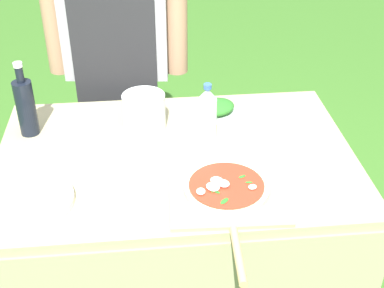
# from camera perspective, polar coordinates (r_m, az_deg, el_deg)

# --- Properties ---
(prep_table) EXTENTS (1.30, 0.87, 0.80)m
(prep_table) POSITION_cam_1_polar(r_m,az_deg,el_deg) (1.98, -1.70, -3.62)
(prep_table) COLOR gray
(prep_table) RESTS_ON ground
(person_cook) EXTENTS (0.62, 0.24, 1.66)m
(person_cook) POSITION_cam_1_polar(r_m,az_deg,el_deg) (2.40, -8.05, 10.82)
(person_cook) COLOR #4C4C51
(person_cook) RESTS_ON ground
(pizza_on_peel) EXTENTS (0.39, 0.60, 0.05)m
(pizza_on_peel) POSITION_cam_1_polar(r_m,az_deg,el_deg) (1.73, 3.70, -4.98)
(pizza_on_peel) COLOR tan
(pizza_on_peel) RESTS_ON prep_table
(oil_bottle) EXTENTS (0.07, 0.07, 0.29)m
(oil_bottle) POSITION_cam_1_polar(r_m,az_deg,el_deg) (2.08, -17.32, 3.87)
(oil_bottle) COLOR black
(oil_bottle) RESTS_ON prep_table
(water_bottle) EXTENTS (0.07, 0.07, 0.22)m
(water_bottle) POSITION_cam_1_polar(r_m,az_deg,el_deg) (1.96, 1.62, 3.30)
(water_bottle) COLOR silver
(water_bottle) RESTS_ON prep_table
(herb_container) EXTENTS (0.22, 0.20, 0.06)m
(herb_container) POSITION_cam_1_polar(r_m,az_deg,el_deg) (2.16, 2.65, 3.87)
(herb_container) COLOR silver
(herb_container) RESTS_ON prep_table
(mixing_tub) EXTENTS (0.16, 0.16, 0.14)m
(mixing_tub) POSITION_cam_1_polar(r_m,az_deg,el_deg) (2.05, -5.13, 3.50)
(mixing_tub) COLOR silver
(mixing_tub) RESTS_ON prep_table
(plate_stack) EXTENTS (0.27, 0.27, 0.02)m
(plate_stack) POSITION_cam_1_polar(r_m,az_deg,el_deg) (1.77, -16.82, -5.79)
(plate_stack) COLOR beige
(plate_stack) RESTS_ON prep_table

